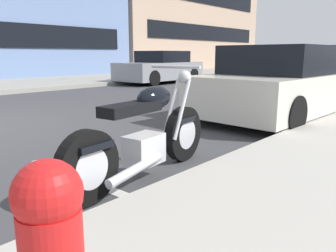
% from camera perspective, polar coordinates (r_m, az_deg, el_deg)
% --- Properties ---
extents(sidewalk_far_curb, '(120.00, 5.00, 0.14)m').
position_cam_1_polar(sidewalk_far_curb, '(19.18, -2.35, 8.47)').
color(sidewalk_far_curb, gray).
rests_on(sidewalk_far_curb, ground).
extents(parking_stall_stripe, '(0.12, 2.20, 0.01)m').
position_cam_1_polar(parking_stall_stripe, '(3.45, -12.50, -9.25)').
color(parking_stall_stripe, silver).
rests_on(parking_stall_stripe, ground).
extents(parked_motorcycle, '(2.12, 0.64, 1.12)m').
position_cam_1_polar(parked_motorcycle, '(3.39, -3.81, -1.80)').
color(parked_motorcycle, black).
rests_on(parked_motorcycle, ground).
extents(parked_car_at_intersection, '(4.10, 2.04, 1.39)m').
position_cam_1_polar(parked_car_at_intersection, '(7.09, 18.52, 6.70)').
color(parked_car_at_intersection, beige).
rests_on(parked_car_at_intersection, ground).
extents(car_opposite_curb, '(4.11, 1.95, 1.37)m').
position_cam_1_polar(car_opposite_curb, '(14.97, -1.29, 9.69)').
color(car_opposite_curb, gray).
rests_on(car_opposite_curb, ground).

